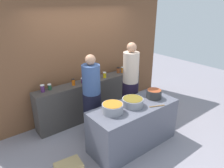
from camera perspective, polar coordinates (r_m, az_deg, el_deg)
ground at (r=4.44m, az=2.87°, el=-14.01°), size 12.00×12.00×0.00m
storefront_wall at (r=4.90m, az=-8.04°, el=8.72°), size 4.80×0.12×3.00m
display_shelf at (r=4.97m, az=-5.35°, el=-3.82°), size 2.70×0.36×0.91m
prep_table at (r=4.03m, az=5.82°, el=-11.16°), size 1.70×0.70×0.83m
preserve_jar_0 at (r=4.36m, az=-18.42°, el=-1.13°), size 0.08×0.08×0.15m
preserve_jar_1 at (r=4.43m, az=-16.66°, el=-0.76°), size 0.08×0.08×0.12m
preserve_jar_2 at (r=4.54m, az=-10.49°, el=0.51°), size 0.07×0.07×0.14m
preserve_jar_3 at (r=4.64m, az=-7.93°, el=0.99°), size 0.09×0.09×0.11m
preserve_jar_4 at (r=4.74m, az=-4.82°, el=1.62°), size 0.07×0.07×0.12m
preserve_jar_5 at (r=4.91m, az=-2.03°, el=2.52°), size 0.08×0.08×0.13m
preserve_jar_6 at (r=5.24m, az=1.72°, el=3.81°), size 0.09×0.09×0.13m
preserve_jar_7 at (r=5.26m, az=2.92°, el=3.89°), size 0.08×0.08×0.14m
preserve_jar_8 at (r=5.33m, az=4.40°, el=3.90°), size 0.07×0.07×0.10m
preserve_jar_9 at (r=5.47m, az=4.66°, el=4.35°), size 0.09×0.09×0.10m
cooking_pot_left at (r=3.55m, az=0.15°, el=-6.62°), size 0.36×0.36×0.16m
cooking_pot_center at (r=3.79m, az=5.65°, el=-4.92°), size 0.38×0.38×0.15m
cooking_pot_right at (r=4.13m, az=11.37°, el=-2.68°), size 0.29×0.29×0.17m
wooden_spoon at (r=3.85m, az=12.18°, el=-5.88°), size 0.28×0.13×0.02m
cook_with_tongs at (r=4.15m, az=-5.49°, el=-4.48°), size 0.36×0.36×1.69m
cook_in_cap at (r=4.43m, az=4.97°, el=-1.55°), size 0.34×0.34×1.85m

